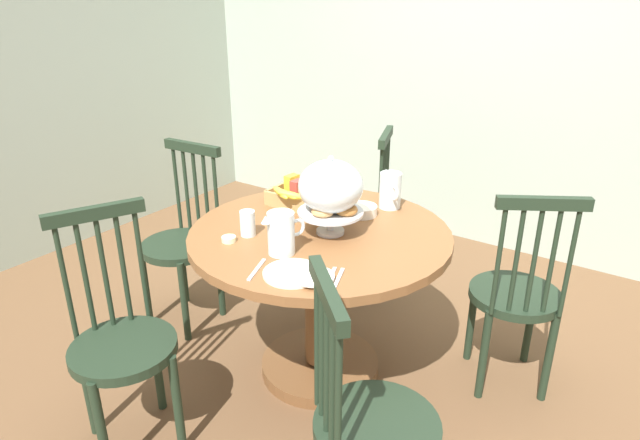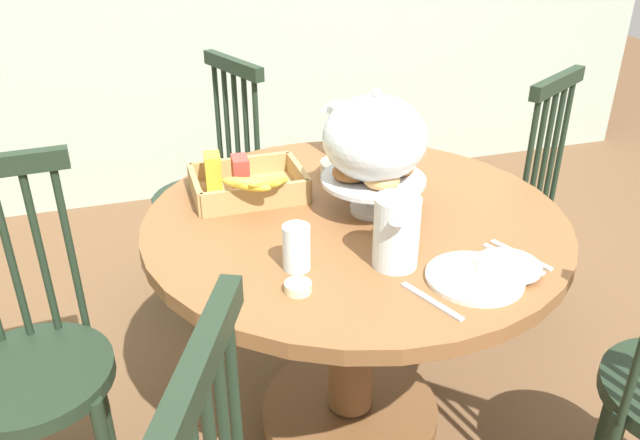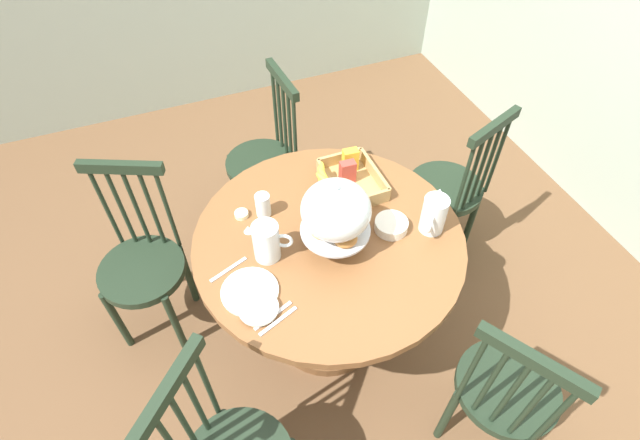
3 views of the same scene
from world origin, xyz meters
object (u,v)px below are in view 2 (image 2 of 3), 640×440
Objects in this scene: windsor_chair_near_window at (211,198)px; pastry_stand_with_dome at (375,143)px; butter_dish at (298,287)px; cereal_bowl at (343,169)px; windsor_chair_by_cabinet at (31,370)px; milk_pitcher at (396,235)px; cereal_basket at (245,183)px; dining_table at (353,285)px; china_plate_large at (475,278)px; drinking_glass at (296,247)px; windsor_chair_host_seat at (501,205)px; orange_juice_pitcher at (344,133)px; china_plate_small at (508,266)px.

windsor_chair_near_window is 2.83× the size of pastry_stand_with_dome.
pastry_stand_with_dome reaches higher than butter_dish.
butter_dish is at bearing -118.26° from cereal_bowl.
milk_pitcher is at bearing -15.05° from windsor_chair_by_cabinet.
windsor_chair_near_window is 0.70m from cereal_basket.
dining_table is 0.87m from windsor_chair_near_window.
drinking_glass is (-0.37, 0.17, 0.05)m from china_plate_large.
cereal_basket is (-0.26, 0.20, 0.27)m from dining_table.
china_plate_large is at bearing -69.45° from dining_table.
pastry_stand_with_dome is 0.47m from butter_dish.
windsor_chair_host_seat is 4.43× the size of china_plate_large.
cereal_basket is at bearing -87.72° from windsor_chair_near_window.
dining_table is at bearing -105.23° from orange_juice_pitcher.
windsor_chair_near_window reaches higher than orange_juice_pitcher.
drinking_glass is (-0.27, -0.22, -0.14)m from pastry_stand_with_dome.
milk_pitcher is at bearing -13.11° from drinking_glass.
cereal_basket reaches higher than dining_table.
butter_dish is (0.04, -1.13, 0.30)m from windsor_chair_near_window.
dining_table is at bearing -70.89° from windsor_chair_near_window.
dining_table is 0.46m from butter_dish.
windsor_chair_host_seat is (1.63, 0.46, 0.00)m from windsor_chair_by_cabinet.
china_plate_small is at bearing -8.13° from butter_dish.
orange_juice_pitcher reaches higher than cereal_bowl.
windsor_chair_host_seat reaches higher than china_plate_small.
china_plate_small is 1.36× the size of drinking_glass.
drinking_glass reaches higher than cereal_bowl.
milk_pitcher is (0.87, -0.23, 0.37)m from windsor_chair_by_cabinet.
pastry_stand_with_dome is 0.46m from china_plate_small.
pastry_stand_with_dome is 2.29× the size of china_plate_small.
pastry_stand_with_dome is 0.43m from orange_juice_pitcher.
dining_table is at bearing -173.92° from pastry_stand_with_dome.
orange_juice_pitcher is at bearing 61.82° from drinking_glass.
china_plate_large is 0.09m from china_plate_small.
china_plate_large is 1.47× the size of china_plate_small.
milk_pitcher reaches higher than cereal_basket.
butter_dish is at bearing 168.92° from china_plate_large.
china_plate_large is at bearing -82.28° from cereal_bowl.
windsor_chair_by_cabinet reaches higher than drinking_glass.
orange_juice_pitcher is (0.98, 0.45, 0.37)m from windsor_chair_by_cabinet.
butter_dish is (-1.00, -0.73, 0.30)m from windsor_chair_host_seat.
butter_dish is (-0.36, -0.72, -0.07)m from orange_juice_pitcher.
windsor_chair_by_cabinet reaches higher than milk_pitcher.
butter_dish is at bearing -88.59° from cereal_basket.
dining_table is 5.17× the size of china_plate_large.
windsor_chair_host_seat reaches higher than butter_dish.
windsor_chair_host_seat reaches higher than cereal_bowl.
windsor_chair_near_window is at bearing 93.37° from drinking_glass.
windsor_chair_host_seat is 1.09m from cereal_basket.
pastry_stand_with_dome reaches higher than windsor_chair_host_seat.
pastry_stand_with_dome reaches higher than windsor_chair_by_cabinet.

